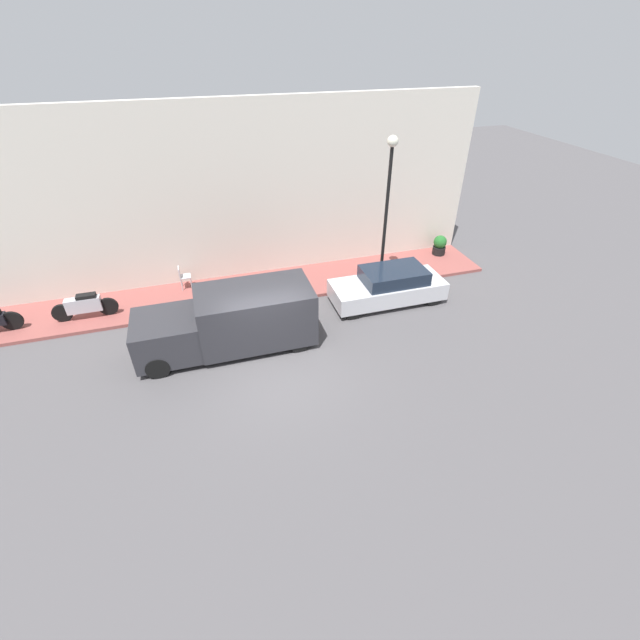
{
  "coord_description": "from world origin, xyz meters",
  "views": [
    {
      "loc": [
        -9.5,
        1.47,
        8.34
      ],
      "look_at": [
        1.23,
        -1.76,
        0.6
      ],
      "focal_mm": 24.0,
      "sensor_mm": 36.0,
      "label": 1
    }
  ],
  "objects": [
    {
      "name": "ground_plane",
      "position": [
        0.0,
        0.0,
        0.0
      ],
      "size": [
        60.0,
        60.0,
        0.0
      ],
      "primitive_type": "plane",
      "color": "#514F51"
    },
    {
      "name": "sidewalk",
      "position": [
        4.73,
        0.0,
        0.06
      ],
      "size": [
        2.41,
        18.8,
        0.12
      ],
      "color": "#934C47",
      "rests_on": "ground_plane"
    },
    {
      "name": "building_facade",
      "position": [
        6.09,
        0.0,
        3.24
      ],
      "size": [
        0.3,
        18.8,
        6.47
      ],
      "color": "silver",
      "rests_on": "ground_plane"
    },
    {
      "name": "parked_car",
      "position": [
        2.53,
        -4.73,
        0.63
      ],
      "size": [
        1.62,
        4.05,
        1.29
      ],
      "color": "silver",
      "rests_on": "ground_plane"
    },
    {
      "name": "delivery_van",
      "position": [
        1.49,
        1.04,
        0.96
      ],
      "size": [
        1.92,
        5.33,
        1.89
      ],
      "color": "#2D2D33",
      "rests_on": "ground_plane"
    },
    {
      "name": "motorcycle_red",
      "position": [
        4.03,
        -0.71,
        0.53
      ],
      "size": [
        0.3,
        2.05,
        0.75
      ],
      "color": "#B21E1E",
      "rests_on": "sidewalk"
    },
    {
      "name": "scooter_silver",
      "position": [
        4.33,
        5.56,
        0.6
      ],
      "size": [
        0.3,
        2.06,
        0.89
      ],
      "color": "#B7B7BF",
      "rests_on": "sidewalk"
    },
    {
      "name": "streetlamp",
      "position": [
        3.87,
        -5.01,
        3.73
      ],
      "size": [
        0.37,
        0.37,
        5.32
      ],
      "color": "black",
      "rests_on": "sidewalk"
    },
    {
      "name": "potted_plant",
      "position": [
        5.27,
        -8.37,
        0.54
      ],
      "size": [
        0.56,
        0.56,
        0.85
      ],
      "color": "black",
      "rests_on": "sidewalk"
    },
    {
      "name": "cafe_chair",
      "position": [
        5.44,
        2.32,
        0.64
      ],
      "size": [
        0.4,
        0.4,
        0.87
      ],
      "color": "silver",
      "rests_on": "sidewalk"
    }
  ]
}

